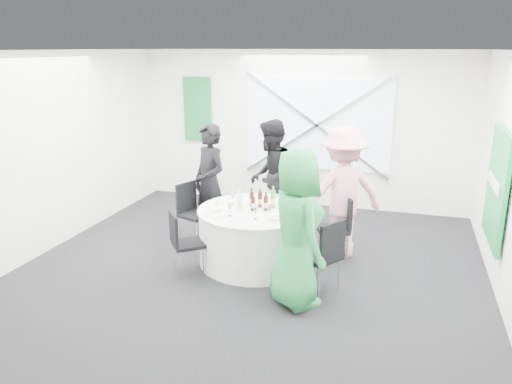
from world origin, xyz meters
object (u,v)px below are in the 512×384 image
(person_man_back_left, at_px, (210,183))
(person_man_back, at_px, (271,178))
(chair_front_right, at_px, (324,251))
(person_woman_pink, at_px, (342,193))
(chair_back_right, at_px, (339,223))
(green_water_bottle, at_px, (273,199))
(chair_back, at_px, (286,202))
(chair_front_left, at_px, (182,239))
(person_woman_green, at_px, (297,229))
(clear_water_bottle, at_px, (240,202))
(banquet_table, at_px, (256,236))
(chair_back_left, at_px, (192,208))

(person_man_back_left, height_order, person_man_back, person_man_back)
(chair_front_right, bearing_deg, person_woman_pink, -148.69)
(chair_back_right, bearing_deg, person_man_back, -144.70)
(green_water_bottle, bearing_deg, chair_back, 91.50)
(chair_back, bearing_deg, chair_back_right, -23.30)
(chair_front_left, xyz_separation_m, green_water_bottle, (0.99, 0.76, 0.39))
(person_woman_pink, xyz_separation_m, green_water_bottle, (-0.86, -0.46, -0.04))
(chair_front_left, relative_size, green_water_bottle, 2.78)
(person_woman_green, bearing_deg, chair_back_right, -50.74)
(chair_back_right, relative_size, person_man_back, 0.50)
(person_woman_pink, xyz_separation_m, clear_water_bottle, (-1.25, -0.69, -0.04))
(chair_back, height_order, person_man_back_left, person_man_back_left)
(person_woman_pink, distance_m, person_woman_green, 1.56)
(chair_back_right, relative_size, chair_front_left, 1.08)
(chair_front_right, relative_size, chair_front_left, 1.12)
(person_man_back_left, relative_size, green_water_bottle, 5.88)
(chair_front_right, bearing_deg, green_water_bottle, -100.77)
(green_water_bottle, bearing_deg, person_woman_green, -62.42)
(person_woman_pink, bearing_deg, green_water_bottle, -0.76)
(person_man_back_left, bearing_deg, person_woman_green, -8.20)
(chair_front_right, height_order, chair_front_left, chair_front_right)
(person_man_back, height_order, person_woman_pink, person_woman_pink)
(banquet_table, xyz_separation_m, person_woman_green, (0.76, -0.94, 0.52))
(chair_back_left, height_order, green_water_bottle, green_water_bottle)
(person_woman_green, distance_m, clear_water_bottle, 1.27)
(chair_back, relative_size, green_water_bottle, 3.25)
(person_man_back, bearing_deg, chair_back_left, -60.40)
(banquet_table, relative_size, green_water_bottle, 5.19)
(chair_front_left, bearing_deg, person_woman_green, -139.97)
(chair_front_left, bearing_deg, chair_back_right, -98.54)
(chair_back_left, relative_size, person_man_back_left, 0.51)
(chair_back_left, height_order, chair_front_left, chair_back_left)
(chair_back_left, height_order, chair_back_right, chair_back_left)
(chair_back_left, distance_m, chair_front_left, 1.13)
(chair_back, bearing_deg, chair_back_left, -146.86)
(chair_front_left, height_order, person_man_back, person_man_back)
(chair_back, distance_m, chair_front_left, 1.91)
(chair_back, height_order, person_woman_pink, person_woman_pink)
(person_man_back_left, bearing_deg, green_water_bottle, 10.13)
(banquet_table, height_order, person_woman_green, person_woman_green)
(chair_front_right, bearing_deg, chair_back, -120.38)
(chair_back, distance_m, chair_back_right, 1.04)
(chair_back, xyz_separation_m, chair_front_left, (-0.97, -1.64, -0.09))
(clear_water_bottle, bearing_deg, chair_back_left, 149.93)
(chair_front_right, bearing_deg, chair_front_left, -58.28)
(chair_front_right, bearing_deg, chair_back_left, -84.56)
(banquet_table, height_order, chair_back_right, chair_back_right)
(chair_back_left, distance_m, clear_water_bottle, 1.14)
(person_man_back_left, bearing_deg, clear_water_bottle, -10.56)
(person_man_back_left, distance_m, person_man_back, 0.95)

